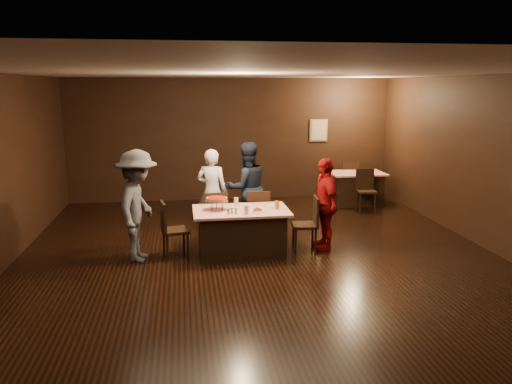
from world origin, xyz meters
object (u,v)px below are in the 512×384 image
at_px(chair_back_far, 348,180).
at_px(glass_amber, 277,205).
at_px(chair_end_right, 305,224).
at_px(diner_red_shirt, 325,204).
at_px(chair_back_near, 366,190).
at_px(chair_far_right, 258,215).
at_px(chair_end_left, 175,229).
at_px(main_table, 241,232).
at_px(glass_front_left, 246,210).
at_px(plate_empty, 272,206).
at_px(diner_grey_knit, 138,206).
at_px(back_table, 356,188).
at_px(pizza_stand, 217,199).
at_px(diner_white_jacket, 212,191).
at_px(diner_navy_hoodie, 247,188).
at_px(chair_far_left, 215,216).
at_px(glass_back, 236,202).

relative_size(chair_back_far, glass_amber, 6.79).
xyz_separation_m(chair_end_right, diner_red_shirt, (0.37, 0.07, 0.33)).
bearing_deg(diner_red_shirt, chair_back_near, 142.36).
xyz_separation_m(chair_far_right, chair_end_left, (-1.50, -0.75, 0.00)).
distance_m(main_table, glass_front_left, 0.55).
height_order(chair_back_near, glass_front_left, chair_back_near).
relative_size(main_table, plate_empty, 6.40).
relative_size(diner_grey_knit, glass_amber, 13.00).
bearing_deg(chair_end_right, glass_amber, -78.54).
height_order(back_table, pizza_stand, pizza_stand).
relative_size(diner_white_jacket, diner_navy_hoodie, 0.93).
bearing_deg(chair_far_right, diner_red_shirt, 151.82).
bearing_deg(chair_far_left, plate_empty, 140.64).
height_order(back_table, diner_grey_knit, diner_grey_knit).
bearing_deg(glass_amber, diner_red_shirt, 8.08).
bearing_deg(plate_empty, diner_white_jacket, 129.86).
bearing_deg(chair_back_near, diner_white_jacket, -154.17).
height_order(back_table, chair_end_left, chair_end_left).
distance_m(chair_end_right, diner_navy_hoodie, 1.57).
height_order(chair_back_far, pizza_stand, pizza_stand).
xyz_separation_m(diner_navy_hoodie, diner_grey_knit, (-1.94, -1.33, 0.03)).
height_order(back_table, chair_end_right, chair_end_right).
bearing_deg(chair_back_far, diner_grey_knit, 41.23).
relative_size(chair_end_left, chair_back_near, 1.00).
xyz_separation_m(diner_white_jacket, glass_amber, (1.01, -1.35, 0.02)).
height_order(chair_back_near, glass_back, chair_back_near).
xyz_separation_m(chair_back_far, glass_back, (-3.22, -3.56, 0.37)).
height_order(diner_navy_hoodie, diner_red_shirt, diner_navy_hoodie).
height_order(chair_far_left, diner_white_jacket, diner_white_jacket).
bearing_deg(chair_far_right, diner_navy_hoodie, -70.38).
bearing_deg(diner_grey_knit, pizza_stand, -74.52).
height_order(chair_end_left, diner_grey_knit, diner_grey_knit).
height_order(chair_far_right, glass_back, chair_far_right).
relative_size(diner_navy_hoodie, diner_grey_knit, 0.97).
bearing_deg(chair_end_left, chair_end_right, -100.80).
relative_size(main_table, glass_amber, 11.43).
relative_size(chair_far_left, diner_white_jacket, 0.58).
relative_size(plate_empty, glass_amber, 1.79).
bearing_deg(glass_amber, diner_grey_knit, -179.53).
distance_m(chair_end_left, diner_navy_hoodie, 1.90).
bearing_deg(glass_front_left, diner_red_shirt, 14.74).
xyz_separation_m(chair_far_right, chair_end_right, (0.70, -0.75, 0.00)).
bearing_deg(main_table, back_table, 45.74).
xyz_separation_m(diner_navy_hoodie, pizza_stand, (-0.66, -1.21, 0.07)).
height_order(main_table, glass_amber, glass_amber).
relative_size(chair_far_left, chair_end_left, 1.00).
relative_size(diner_grey_knit, diner_red_shirt, 1.13).
relative_size(diner_red_shirt, plate_empty, 6.43).
bearing_deg(chair_end_left, diner_white_jacket, -38.92).
xyz_separation_m(back_table, chair_end_right, (-2.07, -3.26, 0.09)).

